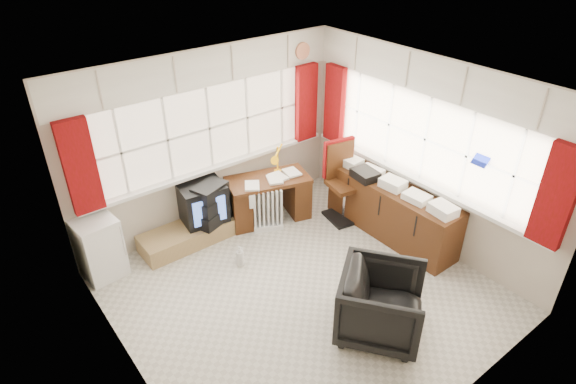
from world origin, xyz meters
name	(u,v)px	position (x,y,z in m)	size (l,w,h in m)	color
ground	(302,292)	(0.00, 0.00, 0.00)	(4.00, 4.00, 0.00)	beige
room_walls	(305,184)	(0.00, 0.00, 1.50)	(4.00, 4.00, 4.00)	beige
window_back	(214,163)	(0.00, 1.94, 0.95)	(3.70, 0.12, 3.60)	#F6E0C3
window_right	(418,175)	(1.94, 0.00, 0.95)	(0.12, 3.70, 3.60)	#F6E0C3
curtains	(314,136)	(0.92, 0.93, 1.46)	(3.83, 3.83, 1.15)	maroon
overhead_cabinets	(317,73)	(0.98, 0.98, 2.25)	(3.98, 3.98, 0.48)	white
desk	(268,196)	(0.62, 1.54, 0.37)	(1.27, 0.87, 0.70)	#4E2A12
desk_lamp	(277,153)	(0.85, 1.62, 0.97)	(0.18, 0.17, 0.43)	#FFB40A
task_chair	(342,177)	(1.53, 0.99, 0.62)	(0.57, 0.60, 1.17)	black
office_chair	(381,304)	(0.27, -0.97, 0.39)	(0.84, 0.87, 0.79)	black
radiator	(268,214)	(0.45, 1.32, 0.26)	(0.45, 0.33, 0.63)	white
credenza	(391,209)	(1.73, 0.20, 0.40)	(0.50, 2.00, 0.85)	#4E2A12
file_tray	(365,174)	(1.59, 0.61, 0.81)	(0.28, 0.36, 0.12)	black
tv_bench	(192,234)	(-0.55, 1.72, 0.12)	(1.40, 0.50, 0.25)	#A07C50
crt_tv	(202,202)	(-0.31, 1.78, 0.52)	(0.66, 0.62, 0.54)	black
hifi_stack	(211,204)	(-0.25, 1.65, 0.51)	(0.62, 0.50, 0.57)	black
mini_fridge	(99,248)	(-1.74, 1.80, 0.40)	(0.52, 0.52, 0.79)	white
spray_bottle_a	(240,256)	(-0.30, 0.89, 0.15)	(0.11, 0.11, 0.29)	silver
spray_bottle_b	(211,232)	(-0.30, 1.64, 0.09)	(0.08, 0.08, 0.17)	#92DACE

